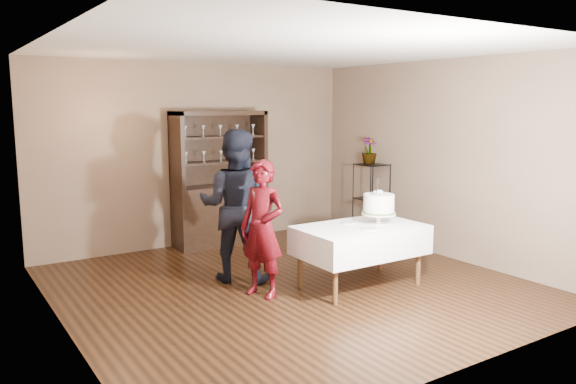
% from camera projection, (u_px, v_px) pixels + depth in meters
% --- Properties ---
extents(floor, '(5.00, 5.00, 0.00)m').
position_uv_depth(floor, '(291.00, 285.00, 6.57)').
color(floor, black).
rests_on(floor, ground).
extents(ceiling, '(5.00, 5.00, 0.00)m').
position_uv_depth(ceiling, '(292.00, 49.00, 6.15)').
color(ceiling, silver).
rests_on(ceiling, back_wall).
extents(back_wall, '(5.00, 0.02, 2.70)m').
position_uv_depth(back_wall, '(200.00, 155.00, 8.42)').
color(back_wall, brown).
rests_on(back_wall, floor).
extents(wall_left, '(0.02, 5.00, 2.70)m').
position_uv_depth(wall_left, '(58.00, 189.00, 5.00)').
color(wall_left, brown).
rests_on(wall_left, floor).
extents(wall_right, '(0.02, 5.00, 2.70)m').
position_uv_depth(wall_right, '(443.00, 159.00, 7.71)').
color(wall_right, brown).
rests_on(wall_right, floor).
extents(china_hutch, '(1.40, 0.48, 2.00)m').
position_uv_depth(china_hutch, '(220.00, 201.00, 8.43)').
color(china_hutch, black).
rests_on(china_hutch, floor).
extents(plant_etagere, '(0.42, 0.42, 1.20)m').
position_uv_depth(plant_etagere, '(371.00, 199.00, 8.69)').
color(plant_etagere, black).
rests_on(plant_etagere, floor).
extents(cake_table, '(1.45, 0.90, 0.72)m').
position_uv_depth(cake_table, '(360.00, 240.00, 6.46)').
color(cake_table, white).
rests_on(cake_table, floor).
extents(woman, '(0.55, 0.65, 1.51)m').
position_uv_depth(woman, '(262.00, 229.00, 6.11)').
color(woman, '#340410').
rests_on(woman, floor).
extents(man, '(1.12, 1.09, 1.81)m').
position_uv_depth(man, '(235.00, 206.00, 6.65)').
color(man, black).
rests_on(man, floor).
extents(cake, '(0.46, 0.46, 0.55)m').
position_uv_depth(cake, '(379.00, 205.00, 6.52)').
color(cake, white).
rests_on(cake, cake_table).
extents(plate_near, '(0.24, 0.24, 0.01)m').
position_uv_depth(plate_near, '(369.00, 229.00, 6.24)').
color(plate_near, white).
rests_on(plate_near, cake_table).
extents(plate_far, '(0.23, 0.23, 0.01)m').
position_uv_depth(plate_far, '(348.00, 223.00, 6.57)').
color(plate_far, white).
rests_on(plate_far, cake_table).
extents(potted_plant, '(0.23, 0.23, 0.41)m').
position_uv_depth(potted_plant, '(369.00, 151.00, 8.60)').
color(potted_plant, '#4A6831').
rests_on(potted_plant, plant_etagere).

